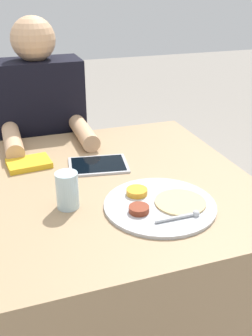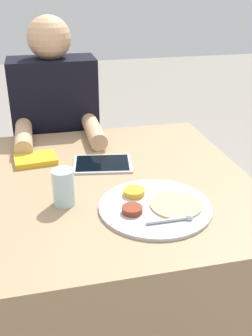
# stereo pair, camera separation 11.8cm
# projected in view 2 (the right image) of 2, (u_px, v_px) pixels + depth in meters

# --- Properties ---
(ground_plane) EXTENTS (12.00, 12.00, 0.00)m
(ground_plane) POSITION_uv_depth(u_px,v_px,m) (105.00, 334.00, 1.64)
(ground_plane) COLOR gray
(dining_table) EXTENTS (1.01, 0.98, 0.73)m
(dining_table) POSITION_uv_depth(u_px,v_px,m) (103.00, 266.00, 1.48)
(dining_table) COLOR #9E7F5B
(dining_table) RESTS_ON ground_plane
(thali_tray) EXTENTS (0.33, 0.33, 0.03)m
(thali_tray) POSITION_uv_depth(u_px,v_px,m) (155.00, 206.00, 1.16)
(thali_tray) COLOR #B7BABF
(thali_tray) RESTS_ON dining_table
(red_notebook) EXTENTS (0.16, 0.13, 0.02)m
(red_notebook) POSITION_uv_depth(u_px,v_px,m) (36.00, 160.00, 1.45)
(red_notebook) COLOR silver
(red_notebook) RESTS_ON dining_table
(tablet_device) EXTENTS (0.23, 0.19, 0.01)m
(tablet_device) POSITION_uv_depth(u_px,v_px,m) (102.00, 164.00, 1.43)
(tablet_device) COLOR #B7B7BC
(tablet_device) RESTS_ON dining_table
(person_diner) EXTENTS (0.38, 0.48, 1.20)m
(person_diner) POSITION_uv_depth(u_px,v_px,m) (59.00, 155.00, 1.90)
(person_diner) COLOR black
(person_diner) RESTS_ON ground_plane
(drinking_glass) EXTENTS (0.07, 0.07, 0.11)m
(drinking_glass) POSITION_uv_depth(u_px,v_px,m) (64.00, 187.00, 1.16)
(drinking_glass) COLOR silver
(drinking_glass) RESTS_ON dining_table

